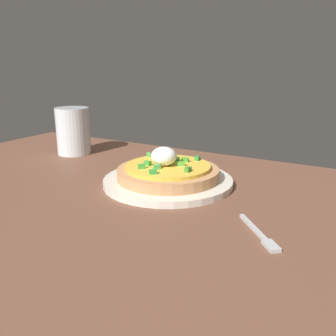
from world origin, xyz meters
The scene contains 5 objects.
dining_table centered at (0.00, 0.00, 1.56)cm, with size 126.28×69.20×3.13cm, color brown.
plate centered at (3.29, -7.75, 3.72)cm, with size 24.38×24.38×1.19cm, color silver.
pizza centered at (3.34, -7.71, 5.81)cm, with size 19.14×19.14×6.11cm.
cup_near centered at (35.81, -16.84, 8.50)cm, with size 8.26×8.26×11.51cm.
fork centered at (-18.04, 4.80, 3.38)cm, with size 7.90×8.81×0.50cm.
Camera 1 is at (-28.91, 48.42, 25.39)cm, focal length 38.55 mm.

